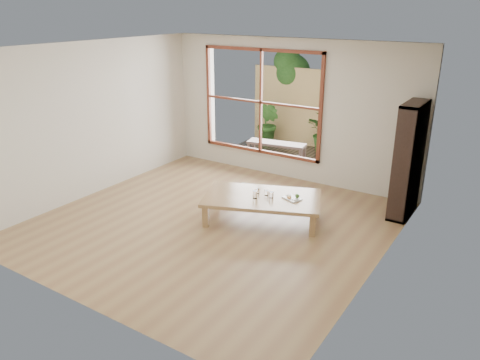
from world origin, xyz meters
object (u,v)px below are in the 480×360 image
at_px(bookshelf, 408,160).
at_px(food_tray, 293,198).
at_px(garden_bench, 276,145).
at_px(low_table, 262,199).

relative_size(bookshelf, food_tray, 5.56).
bearing_deg(garden_bench, bookshelf, -32.17).
xyz_separation_m(low_table, bookshelf, (1.77, 1.40, 0.56)).
height_order(low_table, bookshelf, bookshelf).
xyz_separation_m(bookshelf, food_tray, (-1.33, -1.23, -0.49)).
height_order(food_tray, garden_bench, food_tray).
distance_m(food_tray, garden_bench, 2.99).
xyz_separation_m(low_table, garden_bench, (-1.21, 2.66, 0.02)).
height_order(low_table, garden_bench, garden_bench).
distance_m(low_table, bookshelf, 2.33).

